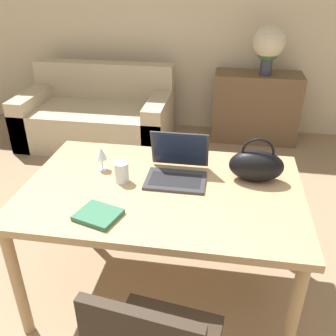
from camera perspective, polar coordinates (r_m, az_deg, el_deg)
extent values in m
cube|color=beige|center=(4.45, 5.78, 22.77)|extent=(10.00, 0.06, 2.70)
cube|color=tan|center=(2.02, -0.87, -3.42)|extent=(1.49, 0.97, 0.04)
cylinder|color=tan|center=(2.16, -21.95, -16.02)|extent=(0.06, 0.06, 0.71)
cylinder|color=tan|center=(1.95, 18.43, -21.07)|extent=(0.06, 0.06, 0.71)
cylinder|color=tan|center=(2.74, -13.48, -4.03)|extent=(0.06, 0.06, 0.71)
cylinder|color=tan|center=(2.58, 16.15, -6.66)|extent=(0.06, 0.06, 0.71)
cube|color=#C1B293|center=(4.31, -10.74, 6.55)|extent=(1.62, 0.92, 0.42)
cube|color=#C1B293|center=(4.50, -9.72, 13.11)|extent=(1.62, 0.20, 0.40)
cube|color=#C1B293|center=(4.57, -19.33, 7.65)|extent=(0.20, 0.92, 0.56)
cube|color=#C1B293|center=(4.11, -1.36, 6.97)|extent=(0.20, 0.92, 0.56)
cube|color=brown|center=(4.37, 13.17, 8.99)|extent=(0.94, 0.40, 0.76)
cube|color=#38383D|center=(2.05, 1.16, -1.92)|extent=(0.33, 0.23, 0.02)
cube|color=black|center=(2.04, 1.14, -1.79)|extent=(0.28, 0.15, 0.00)
cube|color=#38383D|center=(2.13, 1.80, 2.90)|extent=(0.33, 0.07, 0.23)
cube|color=#19233D|center=(2.13, 1.77, 2.86)|extent=(0.30, 0.06, 0.20)
cylinder|color=silver|center=(2.05, -7.07, -0.66)|extent=(0.08, 0.08, 0.11)
cylinder|color=silver|center=(2.21, -9.91, -0.17)|extent=(0.06, 0.06, 0.01)
cylinder|color=silver|center=(2.19, -9.99, 0.62)|extent=(0.01, 0.01, 0.06)
cone|color=silver|center=(2.16, -10.14, 2.20)|extent=(0.06, 0.06, 0.07)
ellipsoid|color=black|center=(2.09, 13.29, 0.34)|extent=(0.30, 0.15, 0.18)
torus|color=black|center=(2.05, 13.53, 2.20)|extent=(0.18, 0.01, 0.18)
cylinder|color=#333847|center=(4.19, 14.75, 14.97)|extent=(0.12, 0.12, 0.21)
sphere|color=#3D6B38|center=(4.15, 15.04, 17.17)|extent=(0.25, 0.25, 0.25)
sphere|color=beige|center=(4.14, 15.16, 18.08)|extent=(0.34, 0.34, 0.34)
cube|color=#336B4C|center=(1.81, -10.58, -7.04)|extent=(0.23, 0.22, 0.02)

